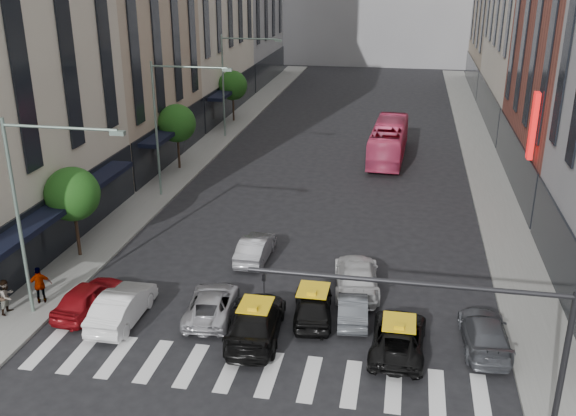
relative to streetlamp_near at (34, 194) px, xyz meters
The scene contains 25 objects.
ground 12.32m from the streetlamp_near, 21.72° to the right, with size 160.00×160.00×0.00m, color black.
sidewalk_left 26.69m from the streetlamp_near, 93.21° to the left, with size 3.00×96.00×0.15m, color slate.
sidewalk_right 34.27m from the streetlamp_near, 50.35° to the left, with size 3.00×96.00×0.15m, color slate.
building_left_b 25.72m from the streetlamp_near, 106.16° to the left, with size 8.00×16.00×24.00m, color tan.
tree_near 6.65m from the streetlamp_near, 106.32° to the left, with size 2.88×2.88×4.95m.
tree_mid 22.18m from the streetlamp_near, 94.56° to the left, with size 2.88×2.88×4.95m.
tree_far 38.11m from the streetlamp_near, 92.65° to the left, with size 2.88×2.88×4.95m.
streetlamp_near is the anchor object (origin of this frame).
streetlamp_mid 16.00m from the streetlamp_near, 90.00° to the left, with size 5.38×0.25×9.00m.
streetlamp_far 32.00m from the streetlamp_near, 90.00° to the left, with size 5.38×0.25×9.00m.
traffic_signal 18.48m from the streetlamp_near, 15.74° to the right, with size 10.10×0.20×6.00m.
liberty_sign 27.73m from the streetlamp_near, 35.24° to the left, with size 0.30×0.70×4.00m.
car_red 5.44m from the streetlamp_near, 27.01° to the left, with size 1.69×4.20×1.43m, color maroon.
car_white_front 6.15m from the streetlamp_near, ahead, with size 1.59×4.56×1.50m, color silver.
car_silver 8.98m from the streetlamp_near, 10.60° to the left, with size 2.07×4.49×1.25m, color #AAAAB0.
taxi_left 10.80m from the streetlamp_near, ahead, with size 2.16×5.31×1.54m, color black.
taxi_center 12.93m from the streetlamp_near, ahead, with size 1.69×4.21×1.43m, color black.
car_grey_mid 14.61m from the streetlamp_near, ahead, with size 1.30×3.73×1.23m, color #484C51.
taxi_right 16.38m from the streetlamp_near, ahead, with size 2.17×4.71×1.31m, color black.
car_grey_curb 19.78m from the streetlamp_near, ahead, with size 1.86×4.57×1.33m, color #45484D.
car_row2_left 11.96m from the streetlamp_near, 44.09° to the left, with size 1.43×4.11×1.36m, color #ADADB3.
car_row2_right 15.19m from the streetlamp_near, 20.69° to the left, with size 2.11×5.19×1.51m, color silver.
bus 31.57m from the streetlamp_near, 63.46° to the left, with size 2.49×10.66×2.97m, color #D93F6A.
pedestrian_near 5.31m from the streetlamp_near, behind, with size 0.80×0.63×1.65m, color gray.
pedestrian_far 5.03m from the streetlamp_near, 139.26° to the left, with size 1.05×0.44×1.80m, color gray.
Camera 1 is at (5.18, -19.04, 15.11)m, focal length 40.00 mm.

